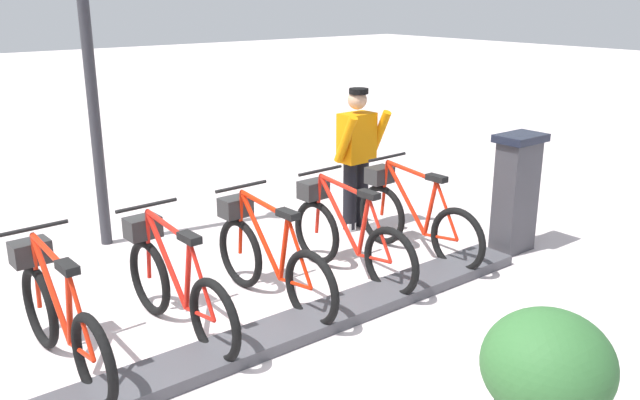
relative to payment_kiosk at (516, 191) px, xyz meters
The scene contains 10 objects.
ground_plane 3.12m from the payment_kiosk, 91.00° to the left, with size 60.00×60.00×0.00m, color beige.
dock_rail_base 3.11m from the payment_kiosk, 91.00° to the left, with size 0.44×5.37×0.10m, color #47474C.
payment_kiosk is the anchor object (origin of this frame).
bike_docked_0 1.14m from the payment_kiosk, 59.18° to the left, with size 1.72×0.54×1.02m.
bike_docked_1 1.97m from the payment_kiosk, 73.03° to the left, with size 1.72×0.54×1.02m.
bike_docked_2 2.86m from the payment_kiosk, 78.41° to the left, with size 1.72×0.54×1.02m.
bike_docked_3 3.75m from the payment_kiosk, 81.22° to the left, with size 1.72×0.54×1.02m.
bike_docked_4 4.66m from the payment_kiosk, 82.94° to the left, with size 1.72×0.54×1.02m.
worker_near_rack 1.81m from the payment_kiosk, 29.06° to the left, with size 0.47×0.63×1.66m.
planter_bush 3.54m from the payment_kiosk, 128.83° to the left, with size 0.76×0.76×0.97m.
Camera 1 is at (-4.00, 2.83, 2.68)m, focal length 37.68 mm.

